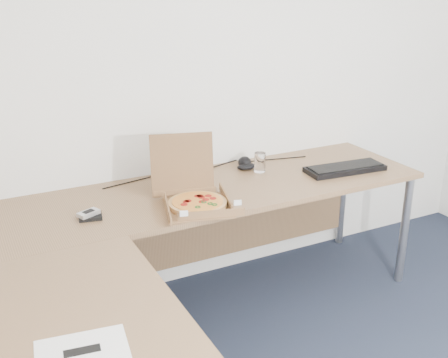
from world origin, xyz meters
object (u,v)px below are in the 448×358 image
pizza_box (196,199)px  keyboard (345,169)px  wallet (90,216)px  desk (181,238)px  drinking_glass (260,162)px

pizza_box → keyboard: pizza_box is taller
pizza_box → wallet: (-0.51, 0.10, -0.03)m
desk → keyboard: 1.22m
desk → pizza_box: size_ratio=6.59×
desk → wallet: size_ratio=23.17×
pizza_box → drinking_glass: size_ratio=3.29×
desk → drinking_glass: (0.73, 0.54, 0.09)m
drinking_glass → wallet: size_ratio=1.07×
keyboard → drinking_glass: bearing=159.0°
wallet → drinking_glass: bearing=22.7°
desk → drinking_glass: drinking_glass is taller
pizza_box → keyboard: bearing=20.5°
pizza_box → keyboard: (1.00, 0.08, -0.02)m
drinking_glass → keyboard: 0.51m
pizza_box → wallet: pizza_box is taller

